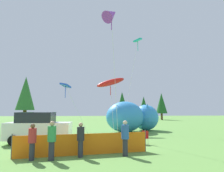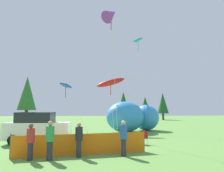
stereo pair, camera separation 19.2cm
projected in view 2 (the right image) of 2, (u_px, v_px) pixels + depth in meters
The scene contains 17 objects.
ground_plane at pixel (96, 145), 14.30m from camera, with size 120.00×120.00×0.00m, color #609342.
parked_car at pixel (38, 128), 14.89m from camera, with size 4.40×2.10×2.12m.
folding_chair at pixel (143, 137), 14.46m from camera, with size 0.74×0.74×0.88m.
inflatable_cat at pixel (132, 118), 22.73m from camera, with size 6.59×5.60×3.10m.
safety_fence at pixel (82, 144), 11.20m from camera, with size 6.77×1.33×1.18m.
spectator_in_blue_shirt at pixel (31, 140), 10.06m from camera, with size 0.36×0.36×1.67m.
spectator_in_yellow_shirt at pixel (79, 138), 10.71m from camera, with size 0.36×0.36×1.67m.
spectator_in_green_shirt at pixel (124, 137), 10.97m from camera, with size 0.38×0.38×1.76m.
spectator_in_red_shirt at pixel (50, 139), 10.08m from camera, with size 0.39×0.39×1.78m.
kite_blue_box at pixel (66, 86), 22.65m from camera, with size 2.92×1.25×5.05m.
kite_purple_delta at pixel (111, 15), 17.50m from camera, with size 1.92×2.23×10.70m.
kite_teal_diamond at pixel (138, 42), 25.30m from camera, with size 2.72×2.47×10.65m.
kite_red_lizard at pixel (111, 83), 22.29m from camera, with size 2.98×3.33×5.74m.
horizon_tree_east at pixel (27, 93), 43.97m from camera, with size 3.72×3.72×8.88m.
horizon_tree_west at pixel (145, 105), 55.13m from camera, with size 2.31×2.31×5.52m.
horizon_tree_mid at pixel (123, 102), 48.56m from camera, with size 2.58×2.58×6.17m.
horizon_tree_northeast at pixel (163, 103), 47.64m from camera, with size 2.46×2.46×5.86m.
Camera 2 is at (-0.09, -14.67, 2.34)m, focal length 35.00 mm.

